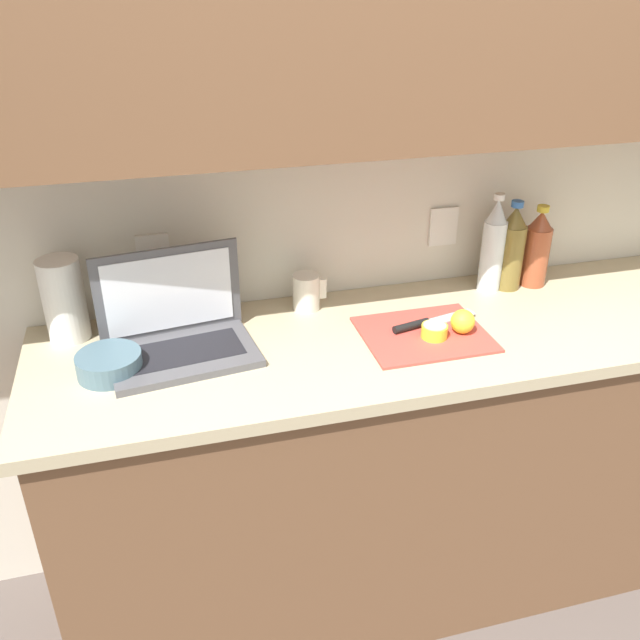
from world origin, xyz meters
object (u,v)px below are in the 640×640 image
(bottle_water_clear, at_px, (493,247))
(measuring_cup, at_px, (306,292))
(laptop, at_px, (177,329))
(cutting_board, at_px, (424,334))
(knife, at_px, (420,323))
(bottle_green_soda, at_px, (537,249))
(paper_towel_roll, at_px, (64,300))
(bowl_white, at_px, (109,364))
(lemon_whole_beside, at_px, (463,321))
(bottle_oil_tall, at_px, (511,249))
(lemon_half_cut, at_px, (434,331))

(bottle_water_clear, height_order, measuring_cup, bottle_water_clear)
(laptop, relative_size, cutting_board, 1.19)
(knife, xyz_separation_m, measuring_cup, (-0.27, 0.20, 0.04))
(bottle_green_soda, xyz_separation_m, paper_towel_roll, (-1.38, 0.02, -0.00))
(knife, relative_size, bowl_white, 1.68)
(lemon_whole_beside, xyz_separation_m, bowl_white, (-0.92, 0.04, -0.01))
(laptop, relative_size, measuring_cup, 3.78)
(laptop, distance_m, bottle_oil_tall, 1.03)
(bottle_green_soda, xyz_separation_m, bowl_white, (-1.28, -0.20, -0.09))
(laptop, relative_size, lemon_whole_beside, 6.09)
(bottle_green_soda, distance_m, bottle_water_clear, 0.15)
(laptop, distance_m, lemon_whole_beside, 0.76)
(bottle_green_soda, height_order, paper_towel_roll, bottle_green_soda)
(bottle_water_clear, xyz_separation_m, measuring_cup, (-0.57, 0.02, -0.09))
(knife, distance_m, lemon_half_cut, 0.07)
(knife, bearing_deg, bottle_water_clear, 18.54)
(bowl_white, height_order, paper_towel_roll, paper_towel_roll)
(cutting_board, bearing_deg, lemon_half_cut, -58.88)
(lemon_whole_beside, bearing_deg, paper_towel_roll, 165.73)
(lemon_half_cut, distance_m, bowl_white, 0.84)
(bottle_water_clear, bearing_deg, laptop, -172.60)
(bottle_water_clear, xyz_separation_m, paper_towel_roll, (-1.23, 0.02, -0.03))
(lemon_whole_beside, height_order, bottle_water_clear, bottle_water_clear)
(lemon_half_cut, distance_m, bottle_water_clear, 0.40)
(lemon_whole_beside, xyz_separation_m, bottle_green_soda, (0.36, 0.24, 0.08))
(bottle_green_soda, xyz_separation_m, bottle_water_clear, (-0.15, -0.00, 0.02))
(measuring_cup, bearing_deg, knife, -36.13)
(cutting_board, xyz_separation_m, paper_towel_roll, (-0.93, 0.24, 0.11))
(bottle_oil_tall, bearing_deg, bottle_water_clear, -180.00)
(lemon_half_cut, xyz_separation_m, bottle_green_soda, (0.44, 0.25, 0.09))
(lemon_whole_beside, distance_m, bottle_green_soda, 0.44)
(laptop, relative_size, paper_towel_roll, 1.77)
(lemon_half_cut, bearing_deg, knife, 99.91)
(bottle_green_soda, height_order, measuring_cup, bottle_green_soda)
(bottle_oil_tall, bearing_deg, knife, -153.46)
(bottle_oil_tall, height_order, measuring_cup, bottle_oil_tall)
(knife, height_order, measuring_cup, measuring_cup)
(bottle_green_soda, bearing_deg, laptop, -173.60)
(knife, bearing_deg, bottle_green_soda, 9.29)
(cutting_board, distance_m, lemon_half_cut, 0.04)
(lemon_whole_beside, height_order, measuring_cup, measuring_cup)
(bottle_water_clear, xyz_separation_m, bowl_white, (-1.13, -0.20, -0.11))
(lemon_half_cut, height_order, bowl_white, bowl_white)
(lemon_whole_beside, bearing_deg, knife, 147.05)
(lemon_whole_beside, relative_size, bottle_green_soda, 0.26)
(measuring_cup, height_order, bowl_white, measuring_cup)
(laptop, relative_size, bowl_white, 2.52)
(lemon_half_cut, height_order, bottle_water_clear, bottle_water_clear)
(lemon_whole_beside, distance_m, measuring_cup, 0.45)
(bottle_green_soda, bearing_deg, lemon_half_cut, -150.51)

